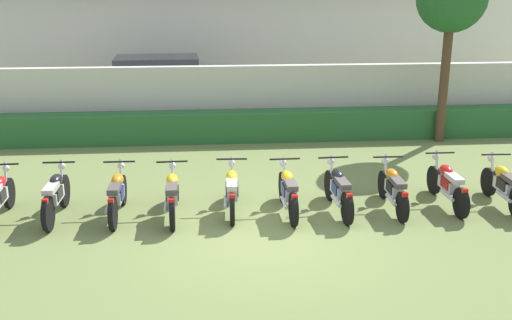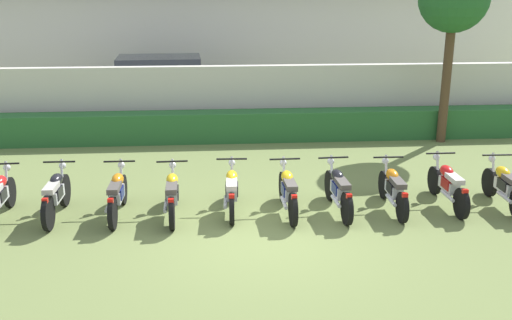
{
  "view_description": "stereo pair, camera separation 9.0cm",
  "coord_description": "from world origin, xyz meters",
  "px_view_note": "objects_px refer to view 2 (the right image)",
  "views": [
    {
      "loc": [
        -0.94,
        -9.47,
        4.28
      ],
      "look_at": [
        0.0,
        1.39,
        0.96
      ],
      "focal_mm": 41.41,
      "sensor_mm": 36.0,
      "label": 1
    },
    {
      "loc": [
        -0.85,
        -9.47,
        4.28
      ],
      "look_at": [
        0.0,
        1.39,
        0.96
      ],
      "focal_mm": 41.41,
      "sensor_mm": 36.0,
      "label": 2
    }
  ],
  "objects_px": {
    "motorcycle_in_row_4": "(232,190)",
    "motorcycle_in_row_7": "(393,188)",
    "motorcycle_in_row_1": "(56,194)",
    "motorcycle_in_row_5": "(288,191)",
    "motorcycle_in_row_9": "(504,186)",
    "motorcycle_in_row_6": "(338,189)",
    "tree_near_inspector": "(454,0)",
    "motorcycle_in_row_8": "(448,184)",
    "motorcycle_in_row_3": "(172,194)",
    "parked_car": "(165,85)",
    "motorcycle_in_row_2": "(117,194)"
  },
  "relations": [
    {
      "from": "motorcycle_in_row_5",
      "to": "motorcycle_in_row_9",
      "type": "distance_m",
      "value": 4.26
    },
    {
      "from": "tree_near_inspector",
      "to": "motorcycle_in_row_7",
      "type": "bearing_deg",
      "value": -120.41
    },
    {
      "from": "motorcycle_in_row_2",
      "to": "motorcycle_in_row_6",
      "type": "bearing_deg",
      "value": -90.97
    },
    {
      "from": "tree_near_inspector",
      "to": "motorcycle_in_row_6",
      "type": "bearing_deg",
      "value": -128.85
    },
    {
      "from": "motorcycle_in_row_1",
      "to": "motorcycle_in_row_3",
      "type": "relative_size",
      "value": 0.99
    },
    {
      "from": "motorcycle_in_row_2",
      "to": "motorcycle_in_row_7",
      "type": "relative_size",
      "value": 1.01
    },
    {
      "from": "motorcycle_in_row_2",
      "to": "motorcycle_in_row_5",
      "type": "distance_m",
      "value": 3.22
    },
    {
      "from": "motorcycle_in_row_6",
      "to": "motorcycle_in_row_8",
      "type": "height_order",
      "value": "motorcycle_in_row_6"
    },
    {
      "from": "tree_near_inspector",
      "to": "motorcycle_in_row_9",
      "type": "height_order",
      "value": "tree_near_inspector"
    },
    {
      "from": "tree_near_inspector",
      "to": "motorcycle_in_row_7",
      "type": "xyz_separation_m",
      "value": [
        -2.87,
        -4.89,
        -3.36
      ]
    },
    {
      "from": "motorcycle_in_row_8",
      "to": "motorcycle_in_row_6",
      "type": "bearing_deg",
      "value": 93.37
    },
    {
      "from": "motorcycle_in_row_2",
      "to": "tree_near_inspector",
      "type": "bearing_deg",
      "value": -59.04
    },
    {
      "from": "motorcycle_in_row_4",
      "to": "motorcycle_in_row_7",
      "type": "xyz_separation_m",
      "value": [
        3.12,
        -0.13,
        -0.0
      ]
    },
    {
      "from": "tree_near_inspector",
      "to": "motorcycle_in_row_9",
      "type": "xyz_separation_m",
      "value": [
        -0.66,
        -4.92,
        -3.36
      ]
    },
    {
      "from": "motorcycle_in_row_1",
      "to": "motorcycle_in_row_2",
      "type": "relative_size",
      "value": 0.99
    },
    {
      "from": "motorcycle_in_row_3",
      "to": "motorcycle_in_row_6",
      "type": "bearing_deg",
      "value": -91.97
    },
    {
      "from": "motorcycle_in_row_5",
      "to": "motorcycle_in_row_6",
      "type": "xyz_separation_m",
      "value": [
        0.98,
        0.0,
        -0.0
      ]
    },
    {
      "from": "motorcycle_in_row_2",
      "to": "motorcycle_in_row_5",
      "type": "height_order",
      "value": "motorcycle_in_row_5"
    },
    {
      "from": "motorcycle_in_row_9",
      "to": "motorcycle_in_row_1",
      "type": "bearing_deg",
      "value": 90.43
    },
    {
      "from": "parked_car",
      "to": "motorcycle_in_row_7",
      "type": "xyz_separation_m",
      "value": [
        5.0,
        -9.18,
        -0.5
      ]
    },
    {
      "from": "parked_car",
      "to": "motorcycle_in_row_5",
      "type": "relative_size",
      "value": 2.47
    },
    {
      "from": "motorcycle_in_row_5",
      "to": "motorcycle_in_row_9",
      "type": "relative_size",
      "value": 1.01
    },
    {
      "from": "motorcycle_in_row_4",
      "to": "motorcycle_in_row_8",
      "type": "height_order",
      "value": "motorcycle_in_row_8"
    },
    {
      "from": "motorcycle_in_row_6",
      "to": "motorcycle_in_row_8",
      "type": "bearing_deg",
      "value": -88.78
    },
    {
      "from": "motorcycle_in_row_2",
      "to": "motorcycle_in_row_6",
      "type": "distance_m",
      "value": 4.2
    },
    {
      "from": "tree_near_inspector",
      "to": "motorcycle_in_row_7",
      "type": "relative_size",
      "value": 2.59
    },
    {
      "from": "motorcycle_in_row_4",
      "to": "motorcycle_in_row_9",
      "type": "relative_size",
      "value": 0.98
    },
    {
      "from": "tree_near_inspector",
      "to": "motorcycle_in_row_4",
      "type": "bearing_deg",
      "value": -141.54
    },
    {
      "from": "parked_car",
      "to": "tree_near_inspector",
      "type": "distance_m",
      "value": 9.41
    },
    {
      "from": "motorcycle_in_row_1",
      "to": "motorcycle_in_row_9",
      "type": "relative_size",
      "value": 1.01
    },
    {
      "from": "motorcycle_in_row_5",
      "to": "motorcycle_in_row_4",
      "type": "bearing_deg",
      "value": 80.43
    },
    {
      "from": "motorcycle_in_row_3",
      "to": "motorcycle_in_row_9",
      "type": "bearing_deg",
      "value": -91.97
    },
    {
      "from": "motorcycle_in_row_6",
      "to": "motorcycle_in_row_7",
      "type": "distance_m",
      "value": 1.08
    },
    {
      "from": "motorcycle_in_row_4",
      "to": "motorcycle_in_row_6",
      "type": "relative_size",
      "value": 0.94
    },
    {
      "from": "motorcycle_in_row_1",
      "to": "motorcycle_in_row_9",
      "type": "distance_m",
      "value": 8.62
    },
    {
      "from": "motorcycle_in_row_9",
      "to": "tree_near_inspector",
      "type": "bearing_deg",
      "value": -6.23
    },
    {
      "from": "parked_car",
      "to": "motorcycle_in_row_7",
      "type": "distance_m",
      "value": 10.47
    },
    {
      "from": "motorcycle_in_row_7",
      "to": "motorcycle_in_row_9",
      "type": "xyz_separation_m",
      "value": [
        2.21,
        -0.03,
        0.0
      ]
    },
    {
      "from": "motorcycle_in_row_1",
      "to": "parked_car",
      "type": "bearing_deg",
      "value": -8.25
    },
    {
      "from": "motorcycle_in_row_8",
      "to": "tree_near_inspector",
      "type": "bearing_deg",
      "value": -20.16
    },
    {
      "from": "motorcycle_in_row_7",
      "to": "motorcycle_in_row_1",
      "type": "bearing_deg",
      "value": 90.18
    },
    {
      "from": "motorcycle_in_row_5",
      "to": "motorcycle_in_row_9",
      "type": "height_order",
      "value": "motorcycle_in_row_5"
    },
    {
      "from": "motorcycle_in_row_3",
      "to": "motorcycle_in_row_6",
      "type": "relative_size",
      "value": 0.98
    },
    {
      "from": "motorcycle_in_row_3",
      "to": "motorcycle_in_row_7",
      "type": "relative_size",
      "value": 1.01
    },
    {
      "from": "parked_car",
      "to": "tree_near_inspector",
      "type": "relative_size",
      "value": 0.96
    },
    {
      "from": "motorcycle_in_row_2",
      "to": "motorcycle_in_row_4",
      "type": "height_order",
      "value": "motorcycle_in_row_2"
    },
    {
      "from": "parked_car",
      "to": "motorcycle_in_row_9",
      "type": "relative_size",
      "value": 2.49
    },
    {
      "from": "motorcycle_in_row_8",
      "to": "motorcycle_in_row_7",
      "type": "bearing_deg",
      "value": 96.08
    },
    {
      "from": "motorcycle_in_row_4",
      "to": "motorcycle_in_row_5",
      "type": "height_order",
      "value": "motorcycle_in_row_5"
    },
    {
      "from": "parked_car",
      "to": "motorcycle_in_row_2",
      "type": "xyz_separation_m",
      "value": [
        -0.27,
        -9.09,
        -0.49
      ]
    }
  ]
}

